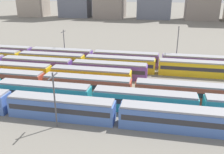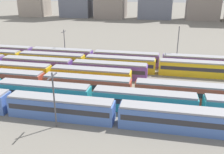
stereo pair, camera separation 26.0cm
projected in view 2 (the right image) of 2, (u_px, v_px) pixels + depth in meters
The scene contains 11 objects.
train_track_0 at pixel (10, 102), 42.74m from camera, with size 74.70×3.06×3.75m.
train_track_1 at pixel (144, 101), 43.25m from camera, with size 93.60×3.06×3.75m.
train_track_2 at pixel (44, 82), 52.03m from camera, with size 74.70×3.06×3.75m.
train_track_3 at pixel (15, 71), 58.71m from camera, with size 55.80×3.06×3.75m.
train_track_4 at pixel (37, 65), 62.89m from camera, with size 55.80×3.06×3.75m.
train_track_5 at pixel (120, 64), 63.82m from camera, with size 93.60×3.06×3.75m.
train_track_6 at pixel (93, 57), 70.21m from camera, with size 74.70×3.06×3.75m.
catenary_pole_0 at pixel (54, 97), 37.27m from camera, with size 0.24×3.20×9.05m.
catenary_pole_1 at pixel (178, 44), 67.15m from camera, with size 0.24×3.20×10.78m.
catenary_pole_3 at pixel (65, 42), 74.00m from camera, with size 0.24×3.20×8.73m.
distant_building_2 at pixel (111, 1), 167.58m from camera, with size 19.53×20.83×22.42m, color gray.
Camera 2 is at (41.30, -34.21, 20.91)m, focal length 39.57 mm.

